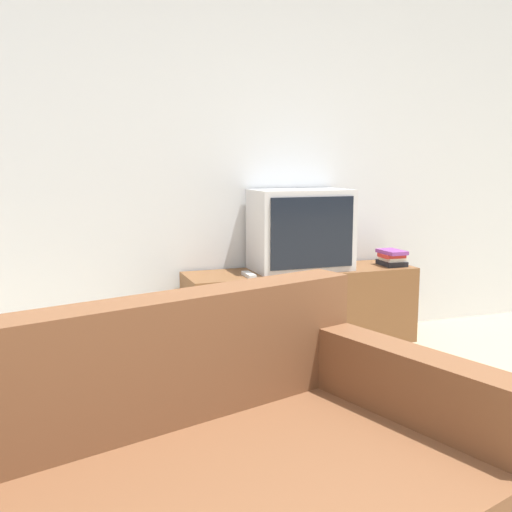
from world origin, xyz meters
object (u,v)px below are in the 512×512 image
tv_stand (301,308)px  book_stack (392,258)px  remote_on_stand (249,275)px  television (301,230)px

tv_stand → book_stack: size_ratio=6.94×
book_stack → remote_on_stand: book_stack is taller
book_stack → remote_on_stand: (-1.10, -0.05, -0.04)m
remote_on_stand → television: bearing=17.4°
television → book_stack: 0.72m
television → book_stack: size_ratio=2.86×
tv_stand → remote_on_stand: remote_on_stand is taller
tv_stand → television: television is taller
television → remote_on_stand: television is taller
tv_stand → book_stack: 0.75m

